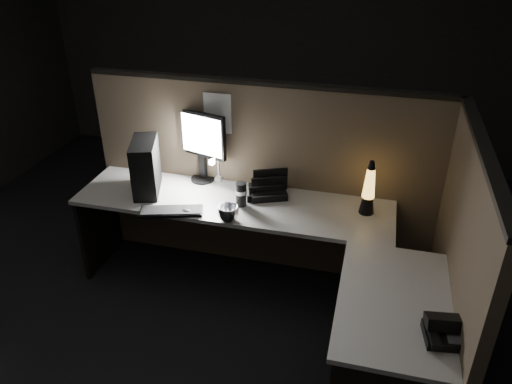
% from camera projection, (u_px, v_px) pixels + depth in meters
% --- Properties ---
extents(floor, '(6.00, 6.00, 0.00)m').
position_uv_depth(floor, '(230.00, 338.00, 3.41)').
color(floor, black).
rests_on(floor, ground).
extents(room_shell, '(6.00, 6.00, 6.00)m').
position_uv_depth(room_shell, '(223.00, 114.00, 2.63)').
color(room_shell, silver).
rests_on(room_shell, ground).
extents(partition_back, '(2.66, 0.06, 1.50)m').
position_uv_depth(partition_back, '(263.00, 180.00, 3.84)').
color(partition_back, brown).
rests_on(partition_back, ground).
extents(partition_right, '(0.06, 1.66, 1.50)m').
position_uv_depth(partition_right, '(455.00, 273.00, 2.84)').
color(partition_right, brown).
rests_on(partition_right, ground).
extents(desk, '(2.60, 1.60, 0.73)m').
position_uv_depth(desk, '(265.00, 252.00, 3.31)').
color(desk, '#B1AEA7').
rests_on(desk, ground).
extents(pc_tower, '(0.28, 0.41, 0.40)m').
position_uv_depth(pc_tower, '(146.00, 167.00, 3.64)').
color(pc_tower, black).
rests_on(pc_tower, desk).
extents(monitor, '(0.42, 0.18, 0.55)m').
position_uv_depth(monitor, '(201.00, 140.00, 3.74)').
color(monitor, black).
rests_on(monitor, desk).
extents(keyboard, '(0.45, 0.26, 0.02)m').
position_uv_depth(keyboard, '(171.00, 211.00, 3.45)').
color(keyboard, black).
rests_on(keyboard, desk).
extents(mouse, '(0.09, 0.07, 0.03)m').
position_uv_depth(mouse, '(187.00, 212.00, 3.44)').
color(mouse, black).
rests_on(mouse, desk).
extents(clip_lamp, '(0.05, 0.19, 0.25)m').
position_uv_depth(clip_lamp, '(215.00, 168.00, 3.75)').
color(clip_lamp, white).
rests_on(clip_lamp, desk).
extents(organizer, '(0.33, 0.31, 0.20)m').
position_uv_depth(organizer, '(268.00, 189.00, 3.67)').
color(organizer, black).
rests_on(organizer, desk).
extents(lava_lamp, '(0.11, 0.11, 0.39)m').
position_uv_depth(lava_lamp, '(369.00, 192.00, 3.38)').
color(lava_lamp, black).
rests_on(lava_lamp, desk).
extents(travel_mug, '(0.08, 0.08, 0.18)m').
position_uv_depth(travel_mug, '(241.00, 194.00, 3.51)').
color(travel_mug, black).
rests_on(travel_mug, desk).
extents(steel_mug, '(0.17, 0.17, 0.11)m').
position_uv_depth(steel_mug, '(228.00, 214.00, 3.34)').
color(steel_mug, silver).
rests_on(steel_mug, desk).
extents(figurine, '(0.06, 0.06, 0.06)m').
position_uv_depth(figurine, '(367.00, 205.00, 3.45)').
color(figurine, gold).
rests_on(figurine, desk).
extents(pinned_paper, '(0.21, 0.00, 0.30)m').
position_uv_depth(pinned_paper, '(218.00, 113.00, 3.63)').
color(pinned_paper, white).
rests_on(pinned_paper, partition_back).
extents(desk_phone, '(0.23, 0.23, 0.12)m').
position_uv_depth(desk_phone, '(445.00, 330.00, 2.41)').
color(desk_phone, black).
rests_on(desk_phone, desk).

